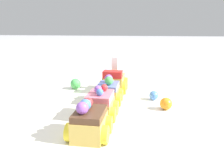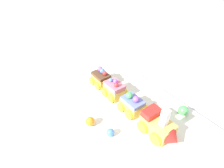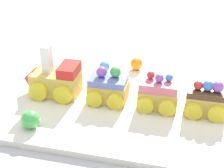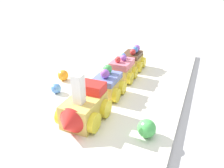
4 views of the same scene
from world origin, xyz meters
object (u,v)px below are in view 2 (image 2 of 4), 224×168
gumball_green (183,110)px  cake_car_strawberry (114,90)px  cake_train_locomotive (159,127)px  cake_car_chocolate (101,78)px  gumball_blue (110,132)px  cake_car_blueberry (132,105)px  gumball_orange (90,121)px

gumball_green → cake_car_strawberry: bearing=-148.8°
cake_car_strawberry → cake_train_locomotive: bearing=0.0°
cake_car_chocolate → gumball_blue: (0.22, -0.11, -0.01)m
cake_train_locomotive → cake_car_blueberry: (-0.11, -0.00, -0.00)m
gumball_green → gumball_orange: gumball_green is taller
cake_car_chocolate → cake_train_locomotive: bearing=-0.1°
cake_car_strawberry → cake_car_chocolate: (-0.08, -0.00, -0.00)m
gumball_orange → cake_car_blueberry: bearing=78.6°
gumball_green → gumball_blue: bearing=-106.1°
cake_car_blueberry → cake_car_strawberry: cake_car_blueberry is taller
cake_car_blueberry → gumball_orange: bearing=-102.1°
cake_car_strawberry → gumball_green: (0.20, 0.12, -0.01)m
cake_car_strawberry → gumball_green: 0.23m
cake_car_strawberry → gumball_green: cake_car_strawberry is taller
cake_train_locomotive → gumball_orange: (-0.14, -0.14, -0.01)m
cake_train_locomotive → cake_car_blueberry: bearing=-179.9°
gumball_blue → gumball_green: size_ratio=0.74×
cake_car_blueberry → gumball_green: (0.10, 0.12, -0.01)m
gumball_green → gumball_orange: (-0.13, -0.26, -0.00)m
cake_car_chocolate → gumball_orange: 0.20m
cake_car_chocolate → gumball_blue: size_ratio=3.05×
gumball_blue → gumball_orange: bearing=-158.3°
cake_car_chocolate → gumball_green: 0.31m
gumball_blue → cake_car_chocolate: bearing=153.0°
cake_train_locomotive → cake_car_blueberry: cake_train_locomotive is taller
cake_car_blueberry → cake_car_strawberry: bearing=179.9°
cake_car_blueberry → cake_car_chocolate: (-0.18, -0.00, 0.00)m
cake_train_locomotive → gumball_orange: bearing=-135.5°
gumball_orange → cake_car_chocolate: bearing=138.0°
cake_car_chocolate → gumball_green: (0.28, 0.12, -0.01)m
cake_car_chocolate → gumball_green: cake_car_chocolate is taller
cake_car_strawberry → gumball_blue: (0.13, -0.11, -0.01)m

